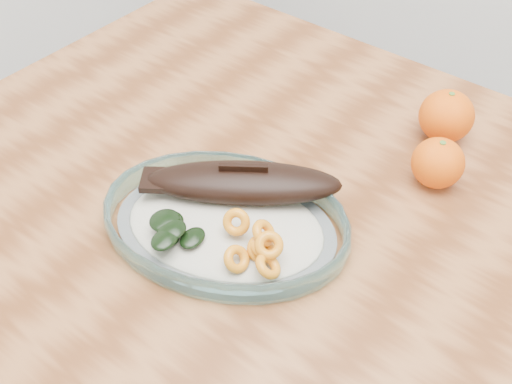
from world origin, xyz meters
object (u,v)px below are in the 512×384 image
(plated_meal, at_px, (226,218))
(orange_right, at_px, (438,163))
(dining_table, at_px, (331,279))
(orange_left, at_px, (446,116))

(plated_meal, height_order, orange_right, plated_meal)
(dining_table, bearing_deg, orange_right, 70.22)
(plated_meal, distance_m, orange_right, 0.28)
(dining_table, relative_size, plated_meal, 1.73)
(plated_meal, relative_size, orange_left, 9.12)
(orange_left, relative_size, orange_right, 1.12)
(dining_table, height_order, plated_meal, plated_meal)
(plated_meal, xyz_separation_m, orange_left, (0.12, 0.33, 0.02))
(dining_table, bearing_deg, plated_meal, -141.25)
(dining_table, distance_m, plated_meal, 0.18)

